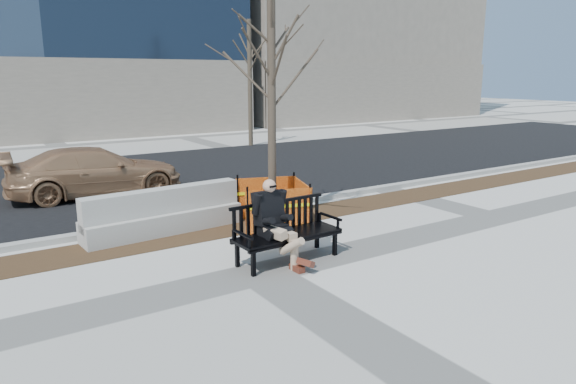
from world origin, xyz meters
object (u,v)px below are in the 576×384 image
(bench, at_px, (288,261))
(tree_fence, at_px, (273,226))
(seated_man, at_px, (273,263))
(sedan, at_px, (98,195))
(jersey_barrier_left, at_px, (165,233))

(bench, height_order, tree_fence, tree_fence)
(seated_man, height_order, sedan, seated_man)
(jersey_barrier_left, bearing_deg, tree_fence, -24.76)
(sedan, bearing_deg, seated_man, -166.20)
(tree_fence, distance_m, sedan, 5.68)
(seated_man, distance_m, sedan, 7.17)
(bench, distance_m, jersey_barrier_left, 3.05)
(jersey_barrier_left, bearing_deg, bench, -70.22)
(tree_fence, xyz_separation_m, sedan, (-2.48, 5.11, 0.00))
(sedan, xyz_separation_m, jersey_barrier_left, (0.34, -4.30, 0.00))
(bench, bearing_deg, jersey_barrier_left, 111.60)
(seated_man, distance_m, tree_fence, 2.27)
(sedan, bearing_deg, tree_fence, -150.83)
(tree_fence, relative_size, jersey_barrier_left, 1.56)
(tree_fence, height_order, sedan, tree_fence)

